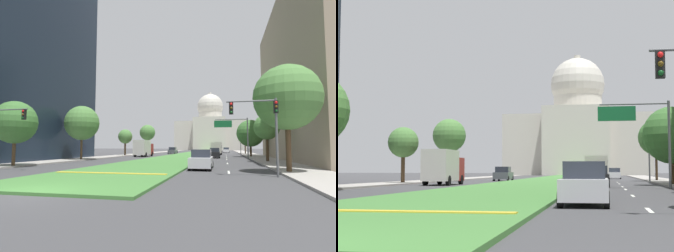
# 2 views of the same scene
# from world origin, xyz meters

# --- Properties ---
(ground_plane) EXTENTS (306.78, 306.78, 0.00)m
(ground_plane) POSITION_xyz_m (0.00, 69.72, 0.00)
(ground_plane) COLOR #3D3D3F
(grass_median) EXTENTS (8.97, 125.50, 0.14)m
(grass_median) POSITION_xyz_m (0.00, 62.75, 0.07)
(grass_median) COLOR #427A38
(grass_median) RESTS_ON ground_plane
(median_curb_nose) EXTENTS (8.07, 0.50, 0.04)m
(median_curb_nose) POSITION_xyz_m (0.00, 7.68, 0.16)
(median_curb_nose) COLOR gold
(median_curb_nose) RESTS_ON grass_median
(lane_dashes_right) EXTENTS (0.16, 45.16, 0.01)m
(lane_dashes_right) POSITION_xyz_m (8.06, 34.43, 0.00)
(lane_dashes_right) COLOR silver
(lane_dashes_right) RESTS_ON ground_plane
(sidewalk_left) EXTENTS (4.00, 125.50, 0.15)m
(sidewalk_left) POSITION_xyz_m (-13.64, 55.78, 0.07)
(sidewalk_left) COLOR #9E9991
(sidewalk_left) RESTS_ON ground_plane
(sidewalk_right) EXTENTS (4.00, 125.50, 0.15)m
(sidewalk_right) POSITION_xyz_m (13.64, 55.78, 0.07)
(sidewalk_right) COLOR #9E9991
(sidewalk_right) RESTS_ON ground_plane
(capitol_building) EXTENTS (37.67, 24.67, 32.34)m
(capitol_building) POSITION_xyz_m (0.00, 138.63, 11.40)
(capitol_building) COLOR beige
(capitol_building) RESTS_ON ground_plane
(traffic_light_far_right) EXTENTS (0.28, 0.35, 5.20)m
(traffic_light_far_right) POSITION_xyz_m (11.14, 49.11, 3.31)
(traffic_light_far_right) COLOR #515456
(traffic_light_far_right) RESTS_ON ground_plane
(overhead_guide_sign) EXTENTS (5.28, 0.20, 6.50)m
(overhead_guide_sign) POSITION_xyz_m (9.42, 33.55, 4.63)
(overhead_guide_sign) COLOR #515456
(overhead_guide_sign) RESTS_ON ground_plane
(street_tree_left_far) EXTENTS (3.03, 3.03, 5.62)m
(street_tree_left_far) POSITION_xyz_m (-12.93, 43.32, 4.07)
(street_tree_left_far) COLOR #4C3823
(street_tree_left_far) RESTS_ON ground_plane
(street_tree_right_far) EXTENTS (5.11, 5.11, 7.03)m
(street_tree_right_far) POSITION_xyz_m (12.55, 42.31, 4.47)
(street_tree_right_far) COLOR #4C3823
(street_tree_right_far) RESTS_ON ground_plane
(street_tree_left_distant) EXTENTS (4.24, 4.24, 7.90)m
(street_tree_left_distant) POSITION_xyz_m (-12.82, 59.34, 5.75)
(street_tree_left_distant) COLOR #4C3823
(street_tree_left_distant) RESTS_ON ground_plane
(street_tree_right_distant) EXTENTS (4.31, 4.31, 7.48)m
(street_tree_right_distant) POSITION_xyz_m (12.91, 60.76, 5.32)
(street_tree_right_distant) COLOR #4C3823
(street_tree_right_distant) RESTS_ON ground_plane
(sedan_lead_stopped) EXTENTS (1.91, 4.45, 1.73)m
(sedan_lead_stopped) POSITION_xyz_m (5.77, 13.99, 0.81)
(sedan_lead_stopped) COLOR #BCBCC1
(sedan_lead_stopped) RESTS_ON ground_plane
(sedan_midblock) EXTENTS (1.96, 4.53, 1.74)m
(sedan_midblock) POSITION_xyz_m (6.03, 37.65, 0.81)
(sedan_midblock) COLOR black
(sedan_midblock) RESTS_ON ground_plane
(sedan_distant) EXTENTS (1.94, 4.68, 1.62)m
(sedan_distant) POSITION_xyz_m (5.69, 49.51, 0.77)
(sedan_distant) COLOR black
(sedan_distant) RESTS_ON ground_plane
(sedan_far_horizon) EXTENTS (1.98, 4.26, 1.79)m
(sedan_far_horizon) POSITION_xyz_m (-5.91, 59.98, 0.83)
(sedan_far_horizon) COLOR #4C5156
(sedan_far_horizon) RESTS_ON ground_plane
(sedan_very_far) EXTENTS (2.09, 4.74, 1.68)m
(sedan_very_far) POSITION_xyz_m (8.23, 77.97, 0.79)
(sedan_very_far) COLOR silver
(sedan_very_far) RESTS_ON ground_plane
(box_truck_delivery) EXTENTS (2.40, 6.40, 3.20)m
(box_truck_delivery) POSITION_xyz_m (-7.96, 40.49, 1.68)
(box_truck_delivery) COLOR maroon
(box_truck_delivery) RESTS_ON ground_plane
(city_bus) EXTENTS (2.62, 11.00, 2.95)m
(city_bus) POSITION_xyz_m (5.77, 58.09, 1.77)
(city_bus) COLOR beige
(city_bus) RESTS_ON ground_plane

